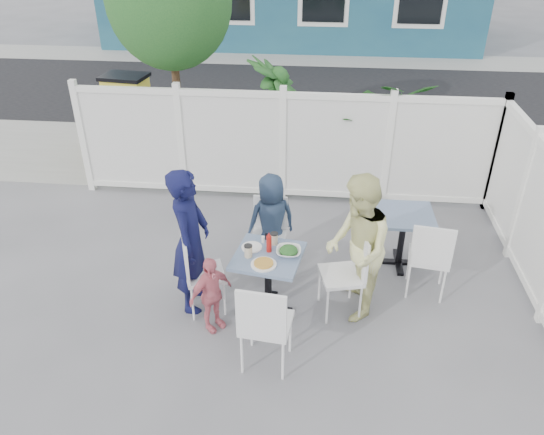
# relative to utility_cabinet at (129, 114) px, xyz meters

# --- Properties ---
(ground) EXTENTS (80.00, 80.00, 0.00)m
(ground) POSITION_rel_utility_cabinet_xyz_m (2.68, -4.00, -0.62)
(ground) COLOR slate
(near_sidewalk) EXTENTS (24.00, 2.60, 0.01)m
(near_sidewalk) POSITION_rel_utility_cabinet_xyz_m (2.68, -0.20, -0.62)
(near_sidewalk) COLOR gray
(near_sidewalk) RESTS_ON ground
(street) EXTENTS (24.00, 5.00, 0.01)m
(street) POSITION_rel_utility_cabinet_xyz_m (2.68, 3.50, -0.62)
(street) COLOR black
(street) RESTS_ON ground
(far_sidewalk) EXTENTS (24.00, 1.60, 0.01)m
(far_sidewalk) POSITION_rel_utility_cabinet_xyz_m (2.68, 6.60, -0.62)
(far_sidewalk) COLOR gray
(far_sidewalk) RESTS_ON ground
(fence_back) EXTENTS (5.86, 0.08, 1.60)m
(fence_back) POSITION_rel_utility_cabinet_xyz_m (2.78, -1.60, 0.16)
(fence_back) COLOR white
(fence_back) RESTS_ON ground
(fence_right) EXTENTS (0.08, 3.66, 1.60)m
(fence_right) POSITION_rel_utility_cabinet_xyz_m (5.68, -3.40, 0.16)
(fence_right) COLOR white
(fence_right) RESTS_ON ground
(utility_cabinet) EXTENTS (0.73, 0.56, 1.25)m
(utility_cabinet) POSITION_rel_utility_cabinet_xyz_m (0.00, 0.00, 0.00)
(utility_cabinet) COLOR yellow
(utility_cabinet) RESTS_ON ground
(potted_shrub_a) EXTENTS (1.04, 1.04, 1.85)m
(potted_shrub_a) POSITION_rel_utility_cabinet_xyz_m (2.60, -0.90, 0.30)
(potted_shrub_a) COLOR #1A4D1F
(potted_shrub_a) RESTS_ON ground
(potted_shrub_b) EXTENTS (1.74, 1.56, 1.73)m
(potted_shrub_b) POSITION_rel_utility_cabinet_xyz_m (4.11, -1.00, 0.24)
(potted_shrub_b) COLOR #1A4D1F
(potted_shrub_b) RESTS_ON ground
(main_table) EXTENTS (0.77, 0.77, 0.70)m
(main_table) POSITION_rel_utility_cabinet_xyz_m (2.84, -4.09, -0.08)
(main_table) COLOR slate
(main_table) RESTS_ON ground
(spare_table) EXTENTS (0.66, 0.66, 0.69)m
(spare_table) POSITION_rel_utility_cabinet_xyz_m (4.32, -3.11, -0.09)
(spare_table) COLOR slate
(spare_table) RESTS_ON ground
(chair_left) EXTENTS (0.51, 0.52, 0.90)m
(chair_left) POSITION_rel_utility_cabinet_xyz_m (2.11, -4.15, -0.10)
(chair_left) COLOR white
(chair_left) RESTS_ON ground
(chair_right) EXTENTS (0.50, 0.51, 0.94)m
(chair_right) POSITION_rel_utility_cabinet_xyz_m (3.67, -4.02, -0.08)
(chair_right) COLOR white
(chair_right) RESTS_ON ground
(chair_back) EXTENTS (0.41, 0.39, 0.87)m
(chair_back) POSITION_rel_utility_cabinet_xyz_m (2.77, -3.27, -0.12)
(chair_back) COLOR white
(chair_back) RESTS_ON ground
(chair_near) EXTENTS (0.49, 0.48, 0.98)m
(chair_near) POSITION_rel_utility_cabinet_xyz_m (2.90, -4.94, -0.05)
(chair_near) COLOR white
(chair_near) RESTS_ON ground
(chair_spare) EXTENTS (0.48, 0.47, 0.94)m
(chair_spare) POSITION_rel_utility_cabinet_xyz_m (4.53, -3.69, -0.08)
(chair_spare) COLOR white
(chair_spare) RESTS_ON ground
(man) EXTENTS (0.39, 0.59, 1.60)m
(man) POSITION_rel_utility_cabinet_xyz_m (2.05, -4.06, 0.17)
(man) COLOR #0F113A
(man) RESTS_ON ground
(woman) EXTENTS (0.67, 0.82, 1.57)m
(woman) POSITION_rel_utility_cabinet_xyz_m (3.73, -4.02, 0.16)
(woman) COLOR #D3D44B
(woman) RESTS_ON ground
(boy) EXTENTS (0.68, 0.57, 1.17)m
(boy) POSITION_rel_utility_cabinet_xyz_m (2.79, -3.25, -0.04)
(boy) COLOR #21314B
(boy) RESTS_ON ground
(toddler) EXTENTS (0.49, 0.51, 0.85)m
(toddler) POSITION_rel_utility_cabinet_xyz_m (2.31, -4.43, -0.20)
(toddler) COLOR #DC7180
(toddler) RESTS_ON ground
(plate_main) EXTENTS (0.26, 0.26, 0.02)m
(plate_main) POSITION_rel_utility_cabinet_xyz_m (2.82, -4.27, 0.09)
(plate_main) COLOR white
(plate_main) RESTS_ON main_table
(plate_side) EXTENTS (0.21, 0.21, 0.01)m
(plate_side) POSITION_rel_utility_cabinet_xyz_m (2.66, -3.99, 0.09)
(plate_side) COLOR white
(plate_side) RESTS_ON main_table
(salad_bowl) EXTENTS (0.25, 0.25, 0.06)m
(salad_bowl) POSITION_rel_utility_cabinet_xyz_m (3.05, -4.07, 0.11)
(salad_bowl) COLOR white
(salad_bowl) RESTS_ON main_table
(coffee_cup_a) EXTENTS (0.08, 0.08, 0.12)m
(coffee_cup_a) POSITION_rel_utility_cabinet_xyz_m (2.65, -4.14, 0.14)
(coffee_cup_a) COLOR beige
(coffee_cup_a) RESTS_ON main_table
(coffee_cup_b) EXTENTS (0.08, 0.08, 0.12)m
(coffee_cup_b) POSITION_rel_utility_cabinet_xyz_m (2.88, -3.89, 0.14)
(coffee_cup_b) COLOR beige
(coffee_cup_b) RESTS_ON main_table
(ketchup_bottle) EXTENTS (0.05, 0.05, 0.18)m
(ketchup_bottle) POSITION_rel_utility_cabinet_xyz_m (2.84, -4.03, 0.17)
(ketchup_bottle) COLOR #B21511
(ketchup_bottle) RESTS_ON main_table
(salt_shaker) EXTENTS (0.03, 0.03, 0.07)m
(salt_shaker) POSITION_rel_utility_cabinet_xyz_m (2.77, -3.88, 0.12)
(salt_shaker) COLOR white
(salt_shaker) RESTS_ON main_table
(pepper_shaker) EXTENTS (0.03, 0.03, 0.07)m
(pepper_shaker) POSITION_rel_utility_cabinet_xyz_m (2.79, -3.81, 0.11)
(pepper_shaker) COLOR black
(pepper_shaker) RESTS_ON main_table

